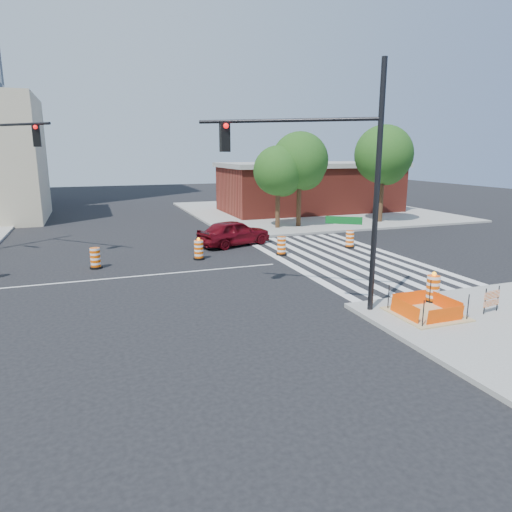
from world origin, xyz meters
name	(u,v)px	position (x,y,z in m)	size (l,w,h in m)	color
ground	(131,277)	(0.00, 0.00, 0.00)	(120.00, 120.00, 0.00)	black
sidewalk_ne	(309,211)	(18.00, 18.00, 0.07)	(22.00, 22.00, 0.15)	gray
crosswalk_east	(341,258)	(10.95, 0.00, 0.01)	(6.75, 13.50, 0.01)	silver
lane_centerline	(131,277)	(0.00, 0.00, 0.01)	(14.00, 0.12, 0.01)	silver
excavation_pit	(426,313)	(9.00, -9.00, 0.22)	(2.20, 2.20, 0.90)	tan
brick_storefront	(310,187)	(18.00, 18.00, 2.32)	(16.50, 8.50, 4.60)	maroon
red_coupe	(234,233)	(6.58, 5.27, 0.79)	(1.87, 4.64, 1.58)	#5B0710
signal_pole_se	(325,166)	(6.09, -6.86, 5.12)	(5.26, 3.75, 8.36)	black
pit_drum	(433,290)	(10.12, -7.98, 0.63)	(0.59, 0.59, 1.16)	black
barricade	(492,299)	(11.24, -9.59, 0.66)	(0.78, 0.15, 0.92)	#F05505
tree_north_c	(278,174)	(11.36, 9.79, 4.06)	(3.60, 3.56, 6.05)	#382314
tree_north_d	(300,164)	(13.13, 9.94, 4.73)	(4.14, 4.14, 7.04)	#382314
tree_north_e	(384,158)	(20.17, 9.69, 5.13)	(4.49, 4.49, 7.64)	#382314
median_drum_2	(95,259)	(-1.48, 2.20, 0.48)	(0.60, 0.60, 1.02)	black
median_drum_3	(199,250)	(3.72, 2.36, 0.49)	(0.60, 0.60, 1.18)	black
median_drum_4	(281,247)	(8.24, 1.81, 0.48)	(0.60, 0.60, 1.02)	black
median_drum_5	(350,240)	(12.85, 2.25, 0.48)	(0.60, 0.60, 1.02)	black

